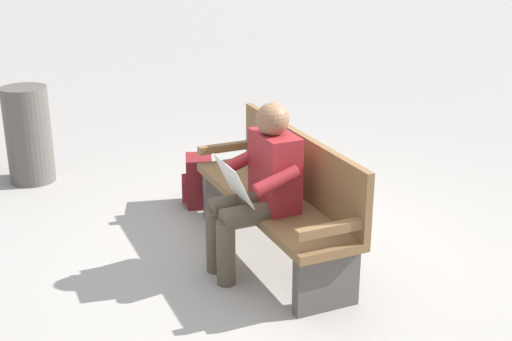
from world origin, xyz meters
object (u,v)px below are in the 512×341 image
(person_seated, at_px, (260,185))
(trash_bin, at_px, (29,135))
(bench_near, at_px, (281,195))
(backpack, at_px, (198,181))

(person_seated, distance_m, trash_bin, 2.73)
(bench_near, bearing_deg, person_seated, 123.13)
(bench_near, bearing_deg, trash_bin, 32.40)
(bench_near, xyz_separation_m, backpack, (1.11, 0.26, -0.25))
(person_seated, xyz_separation_m, trash_bin, (2.40, 1.29, -0.18))
(bench_near, height_order, backpack, bench_near)
(backpack, bearing_deg, bench_near, -166.70)
(trash_bin, bearing_deg, bench_near, -145.78)
(person_seated, bearing_deg, bench_near, -56.87)
(bench_near, bearing_deg, backpack, 11.48)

